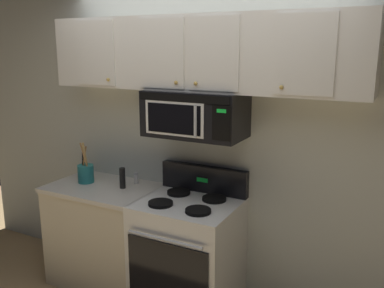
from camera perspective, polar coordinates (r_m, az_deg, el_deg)
back_wall at (r=3.44m, az=2.32°, el=1.00°), size 5.20×0.10×2.70m
stove_range at (r=3.44m, az=-0.53°, el=-14.71°), size 0.76×0.69×1.12m
over_range_microwave at (r=3.18m, az=0.42°, el=4.13°), size 0.76×0.43×0.35m
upper_cabinets at (r=3.17m, az=0.70°, el=12.27°), size 2.50×0.36×0.55m
counter_segment at (r=3.87m, az=-11.74°, el=-11.90°), size 0.93×0.65×0.90m
utensil_crock_teal at (r=3.81m, az=-14.33°, el=-3.77°), size 0.14×0.14×0.37m
salt_shaker at (r=3.71m, az=-7.65°, el=-4.64°), size 0.04×0.04×0.10m
pepper_mill at (r=3.60m, az=-9.49°, el=-4.61°), size 0.05×0.05×0.18m
spice_jar at (r=4.04m, az=-14.41°, el=-3.30°), size 0.05×0.05×0.12m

